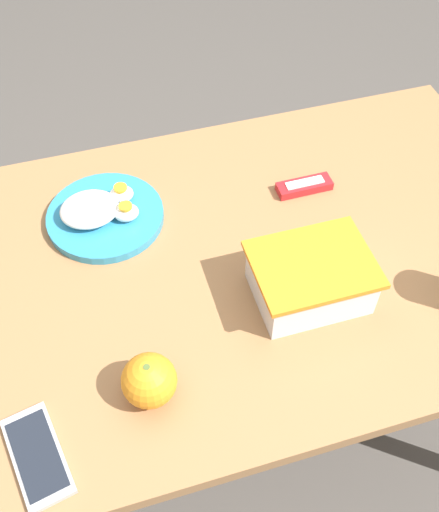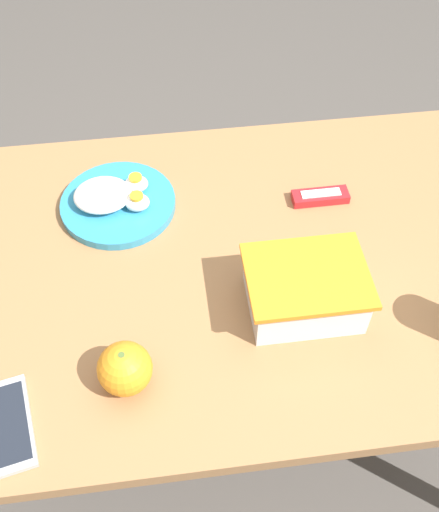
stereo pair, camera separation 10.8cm
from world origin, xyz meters
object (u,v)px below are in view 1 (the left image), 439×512
object	(u,v)px
rice_plate	(102,213)
food_container	(310,281)
candy_bar	(304,186)
cell_phone	(37,456)
orange_fruit	(149,381)

from	to	relation	value
rice_plate	food_container	bearing A→B (deg)	138.68
candy_bar	cell_phone	distance (m)	0.71
rice_plate	candy_bar	xyz separation A→B (m)	(-0.41, 0.03, -0.01)
orange_fruit	candy_bar	bearing A→B (deg)	-138.23
food_container	candy_bar	size ratio (longest dim) A/B	1.79
food_container	orange_fruit	size ratio (longest dim) A/B	2.35
orange_fruit	cell_phone	distance (m)	0.19
food_container	cell_phone	distance (m)	0.52
cell_phone	orange_fruit	bearing A→B (deg)	-164.06
orange_fruit	rice_plate	size ratio (longest dim) A/B	0.38
candy_bar	orange_fruit	bearing A→B (deg)	41.77
orange_fruit	food_container	bearing A→B (deg)	-160.48
food_container	rice_plate	size ratio (longest dim) A/B	0.89
rice_plate	cell_phone	bearing A→B (deg)	68.66
orange_fruit	cell_phone	world-z (taller)	orange_fruit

